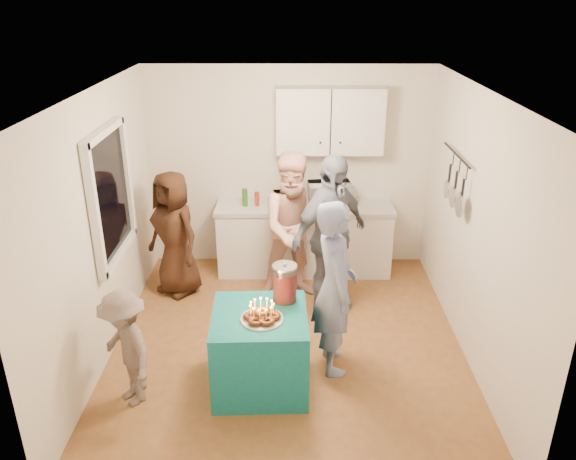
{
  "coord_description": "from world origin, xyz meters",
  "views": [
    {
      "loc": [
        0.04,
        -4.93,
        3.43
      ],
      "look_at": [
        0.0,
        0.35,
        1.15
      ],
      "focal_mm": 35.0,
      "sensor_mm": 36.0,
      "label": 1
    }
  ],
  "objects_px": {
    "woman_back_left": "(174,234)",
    "man_birthday": "(335,288)",
    "microwave": "(329,194)",
    "party_table": "(260,350)",
    "punch_jar": "(285,284)",
    "child_near_left": "(126,349)",
    "counter": "(304,240)",
    "woman_back_center": "(296,227)",
    "woman_back_right": "(330,235)"
  },
  "relations": [
    {
      "from": "man_birthday",
      "to": "woman_back_right",
      "type": "xyz_separation_m",
      "value": [
        0.02,
        1.08,
        0.05
      ]
    },
    {
      "from": "punch_jar",
      "to": "child_near_left",
      "type": "bearing_deg",
      "value": -160.44
    },
    {
      "from": "counter",
      "to": "woman_back_center",
      "type": "distance_m",
      "value": 0.82
    },
    {
      "from": "counter",
      "to": "child_near_left",
      "type": "distance_m",
      "value": 3.04
    },
    {
      "from": "man_birthday",
      "to": "woman_back_left",
      "type": "distance_m",
      "value": 2.32
    },
    {
      "from": "woman_back_left",
      "to": "woman_back_right",
      "type": "height_order",
      "value": "woman_back_right"
    },
    {
      "from": "woman_back_left",
      "to": "child_near_left",
      "type": "bearing_deg",
      "value": -53.74
    },
    {
      "from": "man_birthday",
      "to": "woman_back_right",
      "type": "relative_size",
      "value": 0.94
    },
    {
      "from": "woman_back_right",
      "to": "child_near_left",
      "type": "distance_m",
      "value": 2.49
    },
    {
      "from": "punch_jar",
      "to": "counter",
      "type": "bearing_deg",
      "value": 83.85
    },
    {
      "from": "counter",
      "to": "man_birthday",
      "type": "relative_size",
      "value": 1.27
    },
    {
      "from": "microwave",
      "to": "woman_back_center",
      "type": "distance_m",
      "value": 0.81
    },
    {
      "from": "punch_jar",
      "to": "woman_back_right",
      "type": "height_order",
      "value": "woman_back_right"
    },
    {
      "from": "microwave",
      "to": "woman_back_left",
      "type": "xyz_separation_m",
      "value": [
        -1.86,
        -0.57,
        -0.29
      ]
    },
    {
      "from": "microwave",
      "to": "party_table",
      "type": "bearing_deg",
      "value": -113.76
    },
    {
      "from": "counter",
      "to": "woman_back_center",
      "type": "height_order",
      "value": "woman_back_center"
    },
    {
      "from": "child_near_left",
      "to": "woman_back_right",
      "type": "bearing_deg",
      "value": 90.72
    },
    {
      "from": "woman_back_left",
      "to": "woman_back_center",
      "type": "height_order",
      "value": "woman_back_center"
    },
    {
      "from": "counter",
      "to": "microwave",
      "type": "distance_m",
      "value": 0.7
    },
    {
      "from": "woman_back_left",
      "to": "woman_back_center",
      "type": "bearing_deg",
      "value": 33.76
    },
    {
      "from": "counter",
      "to": "party_table",
      "type": "xyz_separation_m",
      "value": [
        -0.45,
        -2.35,
        -0.05
      ]
    },
    {
      "from": "man_birthday",
      "to": "child_near_left",
      "type": "height_order",
      "value": "man_birthday"
    },
    {
      "from": "man_birthday",
      "to": "child_near_left",
      "type": "xyz_separation_m",
      "value": [
        -1.84,
        -0.54,
        -0.31
      ]
    },
    {
      "from": "woman_back_left",
      "to": "man_birthday",
      "type": "bearing_deg",
      "value": -1.68
    },
    {
      "from": "microwave",
      "to": "party_table",
      "type": "distance_m",
      "value": 2.56
    },
    {
      "from": "man_birthday",
      "to": "woman_back_left",
      "type": "xyz_separation_m",
      "value": [
        -1.79,
        1.47,
        -0.1
      ]
    },
    {
      "from": "child_near_left",
      "to": "punch_jar",
      "type": "bearing_deg",
      "value": 69.3
    },
    {
      "from": "punch_jar",
      "to": "woman_back_center",
      "type": "xyz_separation_m",
      "value": [
        0.11,
        1.42,
        -0.04
      ]
    },
    {
      "from": "party_table",
      "to": "punch_jar",
      "type": "relative_size",
      "value": 2.5
    },
    {
      "from": "woman_back_left",
      "to": "woman_back_center",
      "type": "distance_m",
      "value": 1.45
    },
    {
      "from": "counter",
      "to": "woman_back_left",
      "type": "bearing_deg",
      "value": -159.66
    },
    {
      "from": "party_table",
      "to": "man_birthday",
      "type": "relative_size",
      "value": 0.49
    },
    {
      "from": "counter",
      "to": "punch_jar",
      "type": "height_order",
      "value": "punch_jar"
    },
    {
      "from": "woman_back_center",
      "to": "woman_back_right",
      "type": "height_order",
      "value": "woman_back_right"
    },
    {
      "from": "punch_jar",
      "to": "man_birthday",
      "type": "relative_size",
      "value": 0.2
    },
    {
      "from": "microwave",
      "to": "man_birthday",
      "type": "bearing_deg",
      "value": -97.77
    },
    {
      "from": "man_birthday",
      "to": "punch_jar",
      "type": "bearing_deg",
      "value": 89.25
    },
    {
      "from": "counter",
      "to": "punch_jar",
      "type": "xyz_separation_m",
      "value": [
        -0.23,
        -2.09,
        0.5
      ]
    },
    {
      "from": "party_table",
      "to": "punch_jar",
      "type": "distance_m",
      "value": 0.65
    },
    {
      "from": "counter",
      "to": "woman_back_right",
      "type": "xyz_separation_m",
      "value": [
        0.26,
        -0.96,
        0.49
      ]
    },
    {
      "from": "punch_jar",
      "to": "woman_back_center",
      "type": "distance_m",
      "value": 1.42
    },
    {
      "from": "woman_back_left",
      "to": "party_table",
      "type": "bearing_deg",
      "value": -20.45
    },
    {
      "from": "man_birthday",
      "to": "woman_back_center",
      "type": "height_order",
      "value": "woman_back_center"
    },
    {
      "from": "microwave",
      "to": "child_near_left",
      "type": "xyz_separation_m",
      "value": [
        -1.91,
        -2.58,
        -0.5
      ]
    },
    {
      "from": "woman_back_right",
      "to": "woman_back_left",
      "type": "bearing_deg",
      "value": 126.16
    },
    {
      "from": "party_table",
      "to": "microwave",
      "type": "bearing_deg",
      "value": 72.07
    },
    {
      "from": "microwave",
      "to": "woman_back_right",
      "type": "relative_size",
      "value": 0.29
    },
    {
      "from": "man_birthday",
      "to": "counter",
      "type": "bearing_deg",
      "value": 0.14
    },
    {
      "from": "woman_back_right",
      "to": "counter",
      "type": "bearing_deg",
      "value": 63.48
    },
    {
      "from": "microwave",
      "to": "woman_back_right",
      "type": "xyz_separation_m",
      "value": [
        -0.05,
        -0.96,
        -0.14
      ]
    }
  ]
}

